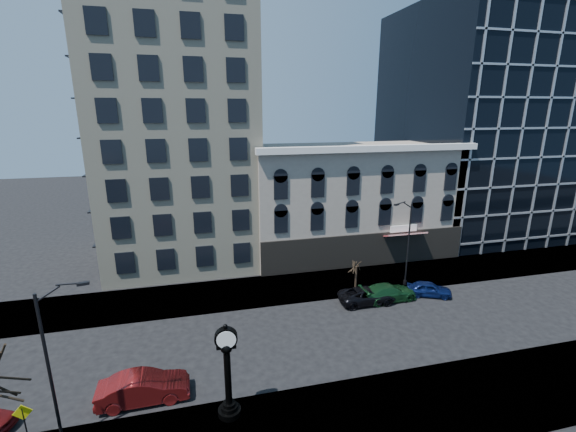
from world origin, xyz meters
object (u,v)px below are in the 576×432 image
object	(u,v)px
street_clock	(228,375)
warning_sign	(24,419)
car_near_b	(144,388)
street_lamp_near	(57,324)

from	to	relation	value
street_clock	warning_sign	size ratio (longest dim) A/B	2.13
street_clock	car_near_b	distance (m)	5.36
warning_sign	car_near_b	distance (m)	5.53
street_lamp_near	car_near_b	bearing A→B (deg)	27.26
street_lamp_near	car_near_b	xyz separation A→B (m)	(2.93, 2.12, -5.68)
warning_sign	car_near_b	world-z (taller)	warning_sign
street_clock	warning_sign	world-z (taller)	street_clock
street_lamp_near	warning_sign	world-z (taller)	street_lamp_near
street_clock	street_lamp_near	xyz separation A→B (m)	(-7.45, 0.17, 3.94)
warning_sign	car_near_b	size ratio (longest dim) A/B	0.51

